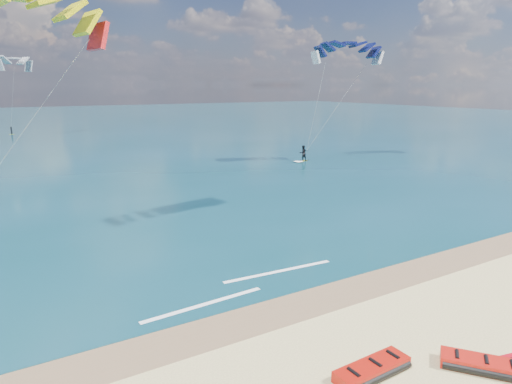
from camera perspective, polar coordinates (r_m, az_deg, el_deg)
ground at (r=52.57m, az=-21.52°, el=2.43°), size 320.00×320.00×0.00m
wet_sand_strip at (r=18.65m, az=-0.80°, el=-15.63°), size 320.00×2.40×0.01m
sea at (r=115.78m, az=-27.01°, el=7.34°), size 320.00×200.00×0.04m
packed_kite_left at (r=16.09m, az=14.27°, el=-21.25°), size 2.95×1.30×0.45m
packed_kite_mid at (r=17.48m, az=26.30°, el=-19.28°), size 2.63×2.89×0.44m
kitesurfer_far at (r=54.89m, az=8.93°, el=12.30°), size 10.89×5.65×15.27m
shoreline_foam at (r=21.30m, az=-1.30°, el=-11.66°), size 10.40×1.90×0.01m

